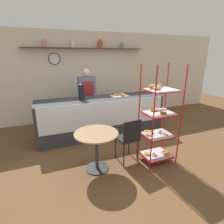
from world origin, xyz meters
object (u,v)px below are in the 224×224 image
(cafe_chair, at_px, (129,136))
(person_worker, at_px, (87,97))
(cafe_table, at_px, (96,142))
(donut_tray_counter, at_px, (120,95))
(pastry_rack, at_px, (158,122))
(coffee_carafe, at_px, (81,92))

(cafe_chair, bearing_deg, person_worker, -87.53)
(cafe_table, bearing_deg, cafe_chair, -1.17)
(donut_tray_counter, bearing_deg, cafe_table, -126.70)
(pastry_rack, xyz_separation_m, coffee_carafe, (-1.10, 1.54, 0.35))
(pastry_rack, height_order, person_worker, pastry_rack)
(person_worker, relative_size, donut_tray_counter, 3.77)
(person_worker, distance_m, cafe_table, 2.04)
(donut_tray_counter, bearing_deg, coffee_carafe, -175.78)
(pastry_rack, relative_size, donut_tray_counter, 4.24)
(pastry_rack, bearing_deg, person_worker, 111.22)
(pastry_rack, height_order, coffee_carafe, pastry_rack)
(person_worker, bearing_deg, donut_tray_counter, -34.22)
(cafe_table, relative_size, coffee_carafe, 2.00)
(cafe_chair, distance_m, coffee_carafe, 1.64)
(coffee_carafe, distance_m, donut_tray_counter, 1.05)
(pastry_rack, distance_m, donut_tray_counter, 1.63)
(pastry_rack, bearing_deg, donut_tray_counter, 92.44)
(cafe_table, bearing_deg, donut_tray_counter, 53.30)
(coffee_carafe, bearing_deg, donut_tray_counter, 4.22)
(cafe_table, height_order, donut_tray_counter, donut_tray_counter)
(cafe_table, xyz_separation_m, coffee_carafe, (0.06, 1.39, 0.62))
(pastry_rack, distance_m, cafe_table, 1.20)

